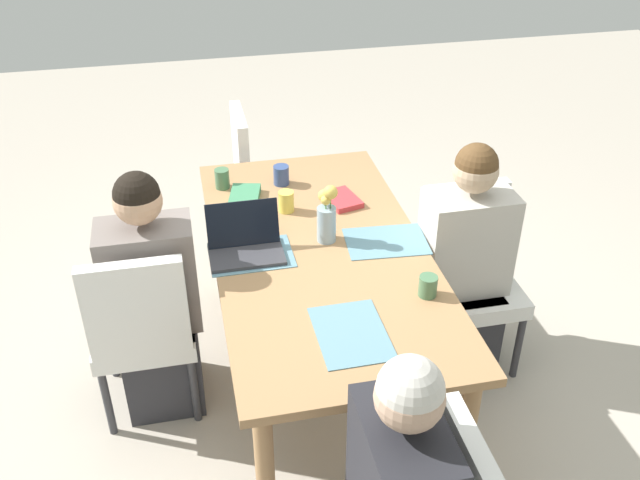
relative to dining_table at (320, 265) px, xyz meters
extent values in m
plane|color=#B2A899|center=(0.00, 0.00, -0.67)|extent=(10.00, 10.00, 0.00)
cube|color=#9E754C|center=(0.00, 0.00, 0.06)|extent=(1.84, 0.92, 0.04)
cylinder|color=#9E754C|center=(-0.84, -0.38, -0.31)|extent=(0.07, 0.07, 0.72)
cylinder|color=#9E754C|center=(0.84, -0.38, -0.31)|extent=(0.07, 0.07, 0.72)
cylinder|color=#9E754C|center=(-0.84, 0.38, -0.31)|extent=(0.07, 0.07, 0.72)
cylinder|color=#9E754C|center=(0.84, 0.38, -0.31)|extent=(0.07, 0.07, 0.72)
cube|color=silver|center=(0.04, 0.80, -0.26)|extent=(0.44, 0.44, 0.08)
cube|color=silver|center=(-0.15, 0.80, 0.00)|extent=(0.06, 0.42, 0.45)
cylinder|color=#333338|center=(0.23, 0.99, -0.49)|extent=(0.04, 0.04, 0.37)
cylinder|color=#333338|center=(0.23, 0.61, -0.49)|extent=(0.04, 0.04, 0.37)
cylinder|color=#333338|center=(-0.15, 0.99, -0.49)|extent=(0.04, 0.04, 0.37)
cylinder|color=#333338|center=(-0.15, 0.61, -0.49)|extent=(0.04, 0.04, 0.37)
cube|color=#2D2D33|center=(0.04, 0.74, -0.45)|extent=(0.36, 0.34, 0.45)
cube|color=slate|center=(0.04, 0.74, 0.03)|extent=(0.24, 0.40, 0.50)
sphere|color=tan|center=(0.04, 0.74, 0.40)|extent=(0.20, 0.20, 0.20)
sphere|color=black|center=(0.04, 0.74, 0.43)|extent=(0.19, 0.19, 0.19)
cube|color=silver|center=(0.00, -0.75, -0.26)|extent=(0.44, 0.44, 0.08)
cube|color=silver|center=(0.19, -0.75, 0.00)|extent=(0.06, 0.42, 0.45)
cylinder|color=#333338|center=(-0.19, -0.94, -0.49)|extent=(0.04, 0.04, 0.37)
cylinder|color=#333338|center=(-0.19, -0.56, -0.49)|extent=(0.04, 0.04, 0.37)
cylinder|color=#333338|center=(0.19, -0.94, -0.49)|extent=(0.04, 0.04, 0.37)
cylinder|color=#333338|center=(0.19, -0.56, -0.49)|extent=(0.04, 0.04, 0.37)
cube|color=#2D2D33|center=(0.00, -0.69, -0.45)|extent=(0.36, 0.34, 0.45)
cube|color=#B7B2A8|center=(0.00, -0.69, 0.03)|extent=(0.24, 0.40, 0.50)
sphere|color=tan|center=(0.00, -0.69, 0.40)|extent=(0.20, 0.20, 0.20)
sphere|color=#51381E|center=(0.00, -0.69, 0.43)|extent=(0.19, 0.19, 0.19)
sphere|color=tan|center=(-1.22, 0.01, 0.40)|extent=(0.20, 0.20, 0.20)
sphere|color=beige|center=(-1.22, 0.01, 0.43)|extent=(0.19, 0.19, 0.19)
cube|color=silver|center=(1.25, 0.02, -0.26)|extent=(0.44, 0.44, 0.08)
cube|color=silver|center=(1.25, 0.21, 0.00)|extent=(0.42, 0.06, 0.45)
cylinder|color=#333338|center=(1.44, -0.17, -0.49)|extent=(0.04, 0.04, 0.37)
cylinder|color=#333338|center=(1.06, -0.17, -0.49)|extent=(0.04, 0.04, 0.37)
cylinder|color=#333338|center=(1.44, 0.21, -0.49)|extent=(0.04, 0.04, 0.37)
cylinder|color=#333338|center=(1.06, 0.21, -0.49)|extent=(0.04, 0.04, 0.37)
cylinder|color=#8EA8B7|center=(0.07, -0.04, 0.17)|extent=(0.09, 0.09, 0.17)
sphere|color=gold|center=(0.09, -0.04, 0.30)|extent=(0.06, 0.06, 0.06)
cylinder|color=#477A3D|center=(0.09, -0.04, 0.27)|extent=(0.01, 0.01, 0.05)
sphere|color=gold|center=(0.07, -0.04, 0.29)|extent=(0.05, 0.05, 0.05)
cylinder|color=#477A3D|center=(0.07, -0.04, 0.27)|extent=(0.01, 0.01, 0.04)
sphere|color=gold|center=(0.06, -0.06, 0.33)|extent=(0.06, 0.06, 0.06)
cylinder|color=#477A3D|center=(0.06, -0.06, 0.29)|extent=(0.01, 0.01, 0.08)
cube|color=slate|center=(0.02, 0.30, 0.09)|extent=(0.26, 0.36, 0.00)
cube|color=slate|center=(0.00, -0.30, 0.09)|extent=(0.29, 0.38, 0.00)
cube|color=slate|center=(-0.58, 0.01, 0.09)|extent=(0.36, 0.26, 0.00)
cube|color=#38383D|center=(0.02, 0.32, 0.10)|extent=(0.22, 0.32, 0.02)
cube|color=black|center=(0.10, 0.32, 0.20)|extent=(0.06, 0.31, 0.19)
cylinder|color=#DBC64C|center=(0.36, 0.09, 0.14)|extent=(0.07, 0.07, 0.10)
cylinder|color=#33477A|center=(0.64, 0.06, 0.13)|extent=(0.08, 0.08, 0.10)
cylinder|color=#47704C|center=(0.66, 0.36, 0.14)|extent=(0.07, 0.07, 0.10)
cylinder|color=#47704C|center=(-0.41, -0.35, 0.13)|extent=(0.07, 0.07, 0.09)
cube|color=#3D7F56|center=(0.51, 0.27, 0.10)|extent=(0.23, 0.18, 0.04)
cube|color=#B73338|center=(0.39, -0.19, 0.10)|extent=(0.23, 0.18, 0.03)
camera|label=1|loc=(-2.52, 0.54, 1.80)|focal=39.64mm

